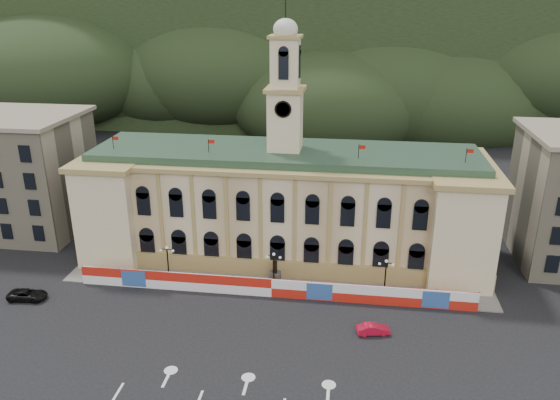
# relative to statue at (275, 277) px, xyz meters

# --- Properties ---
(ground) EXTENTS (260.00, 260.00, 0.00)m
(ground) POSITION_rel_statue_xyz_m (0.00, -18.00, -1.19)
(ground) COLOR black
(ground) RESTS_ON ground
(hill_ridge) EXTENTS (230.00, 80.00, 64.00)m
(hill_ridge) POSITION_rel_statue_xyz_m (0.03, 103.99, 18.30)
(hill_ridge) COLOR black
(hill_ridge) RESTS_ON ground
(city_hall) EXTENTS (56.20, 17.60, 37.10)m
(city_hall) POSITION_rel_statue_xyz_m (0.00, 9.63, 6.66)
(city_hall) COLOR beige
(city_hall) RESTS_ON ground
(side_building_left) EXTENTS (21.00, 17.00, 18.60)m
(side_building_left) POSITION_rel_statue_xyz_m (-43.00, 12.93, 8.14)
(side_building_left) COLOR tan
(side_building_left) RESTS_ON ground
(hoarding_fence) EXTENTS (50.00, 0.44, 2.50)m
(hoarding_fence) POSITION_rel_statue_xyz_m (0.06, -2.93, 0.06)
(hoarding_fence) COLOR red
(hoarding_fence) RESTS_ON ground
(pavement) EXTENTS (56.00, 5.50, 0.16)m
(pavement) POSITION_rel_statue_xyz_m (0.00, -0.25, -1.11)
(pavement) COLOR slate
(pavement) RESTS_ON ground
(statue) EXTENTS (1.40, 1.40, 3.72)m
(statue) POSITION_rel_statue_xyz_m (0.00, 0.00, 0.00)
(statue) COLOR #595651
(statue) RESTS_ON ground
(lamp_left) EXTENTS (1.96, 0.44, 5.15)m
(lamp_left) POSITION_rel_statue_xyz_m (-14.00, -1.00, 1.89)
(lamp_left) COLOR black
(lamp_left) RESTS_ON ground
(lamp_center) EXTENTS (1.96, 0.44, 5.15)m
(lamp_center) POSITION_rel_statue_xyz_m (0.00, -1.00, 1.89)
(lamp_center) COLOR black
(lamp_center) RESTS_ON ground
(lamp_right) EXTENTS (1.96, 0.44, 5.15)m
(lamp_right) POSITION_rel_statue_xyz_m (14.00, -1.00, 1.89)
(lamp_right) COLOR black
(lamp_right) RESTS_ON ground
(red_sedan) EXTENTS (2.74, 4.21, 1.22)m
(red_sedan) POSITION_rel_statue_xyz_m (12.47, -9.33, -0.58)
(red_sedan) COLOR red
(red_sedan) RESTS_ON ground
(black_suv) EXTENTS (2.96, 5.10, 1.32)m
(black_suv) POSITION_rel_statue_xyz_m (-30.00, -7.77, -0.53)
(black_suv) COLOR black
(black_suv) RESTS_ON ground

